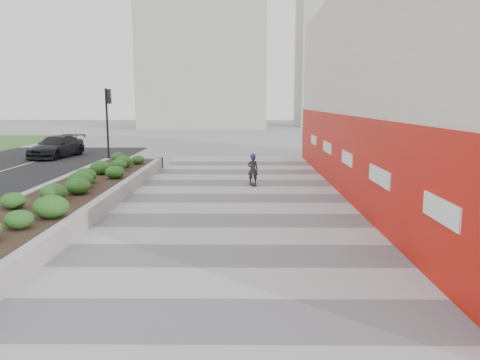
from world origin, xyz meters
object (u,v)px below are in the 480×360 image
at_px(car_dark, 57,147).
at_px(skateboarder, 253,169).
at_px(planter, 73,193).
at_px(traffic_signal_near, 108,115).

bearing_deg(car_dark, skateboarder, -29.79).
relative_size(planter, traffic_signal_near, 4.29).
relative_size(planter, car_dark, 3.88).
bearing_deg(car_dark, planter, -57.01).
height_order(traffic_signal_near, car_dark, traffic_signal_near).
height_order(traffic_signal_near, skateboarder, traffic_signal_near).
distance_m(planter, traffic_signal_near, 10.90).
distance_m(planter, car_dark, 14.99).
relative_size(traffic_signal_near, car_dark, 0.90).
bearing_deg(traffic_signal_near, skateboarder, -40.23).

